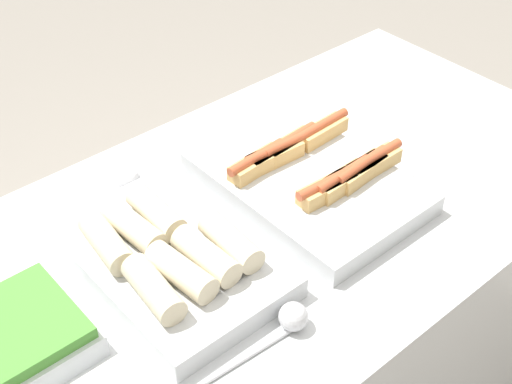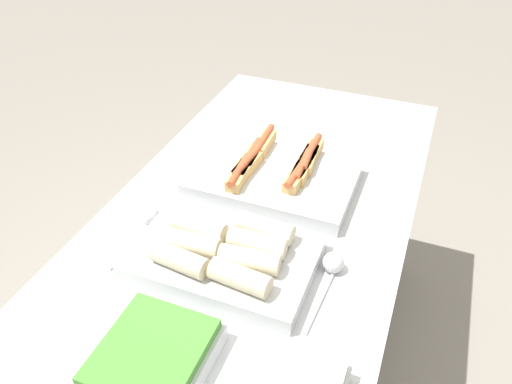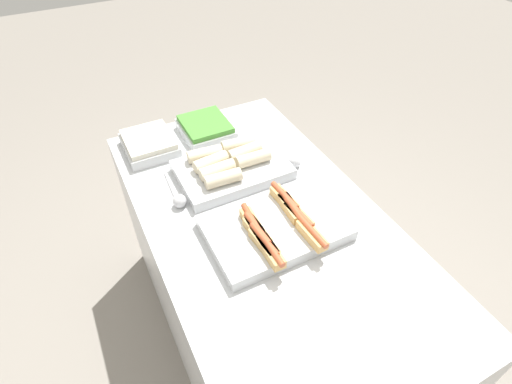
# 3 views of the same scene
# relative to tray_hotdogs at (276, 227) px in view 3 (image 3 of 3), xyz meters

# --- Properties ---
(ground_plane) EXTENTS (12.00, 12.00, 0.00)m
(ground_plane) POSITION_rel_tray_hotdogs_xyz_m (-0.09, 0.00, -0.95)
(ground_plane) COLOR gray
(counter) EXTENTS (1.63, 0.88, 0.91)m
(counter) POSITION_rel_tray_hotdogs_xyz_m (-0.09, 0.00, -0.49)
(counter) COLOR silver
(counter) RESTS_ON ground_plane
(tray_hotdogs) EXTENTS (0.37, 0.50, 0.10)m
(tray_hotdogs) POSITION_rel_tray_hotdogs_xyz_m (0.00, 0.00, 0.00)
(tray_hotdogs) COLOR silver
(tray_hotdogs) RESTS_ON counter
(tray_wraps) EXTENTS (0.31, 0.47, 0.11)m
(tray_wraps) POSITION_rel_tray_hotdogs_xyz_m (-0.39, -0.00, 0.01)
(tray_wraps) COLOR silver
(tray_wraps) RESTS_ON counter
(tray_side_front) EXTENTS (0.26, 0.23, 0.07)m
(tray_side_front) POSITION_rel_tray_hotdogs_xyz_m (-0.72, -0.27, 0.00)
(tray_side_front) COLOR silver
(tray_side_front) RESTS_ON counter
(tray_side_back) EXTENTS (0.26, 0.23, 0.07)m
(tray_side_back) POSITION_rel_tray_hotdogs_xyz_m (-0.72, 0.01, 0.00)
(tray_side_back) COLOR silver
(tray_side_back) RESTS_ON counter
(serving_spoon_near) EXTENTS (0.25, 0.06, 0.06)m
(serving_spoon_near) POSITION_rel_tray_hotdogs_xyz_m (-0.31, -0.27, -0.01)
(serving_spoon_near) COLOR silver
(serving_spoon_near) RESTS_ON counter
(serving_spoon_far) EXTENTS (0.24, 0.06, 0.06)m
(serving_spoon_far) POSITION_rel_tray_hotdogs_xyz_m (-0.32, 0.27, -0.01)
(serving_spoon_far) COLOR silver
(serving_spoon_far) RESTS_ON counter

